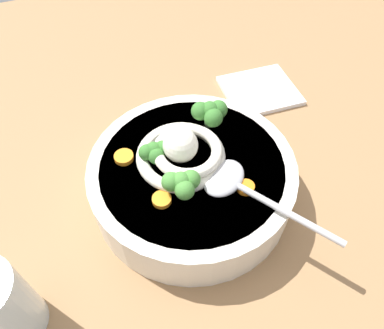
% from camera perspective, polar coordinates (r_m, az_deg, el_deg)
% --- Properties ---
extents(table_slab, '(1.25, 1.25, 0.03)m').
position_cam_1_polar(table_slab, '(0.54, 0.17, -3.31)').
color(table_slab, '#936D47').
rests_on(table_slab, ground).
extents(soup_bowl, '(0.26, 0.26, 0.06)m').
position_cam_1_polar(soup_bowl, '(0.48, -0.00, -2.30)').
color(soup_bowl, silver).
rests_on(soup_bowl, table_slab).
extents(noodle_pile, '(0.12, 0.12, 0.05)m').
position_cam_1_polar(noodle_pile, '(0.45, -1.49, 1.94)').
color(noodle_pile, silver).
rests_on(noodle_pile, soup_bowl).
extents(soup_spoon, '(0.12, 0.16, 0.02)m').
position_cam_1_polar(soup_spoon, '(0.43, 6.51, -2.93)').
color(soup_spoon, '#B7B7BC').
rests_on(soup_spoon, soup_bowl).
extents(broccoli_floret_right, '(0.04, 0.03, 0.03)m').
position_cam_1_polar(broccoli_floret_right, '(0.45, -5.88, 2.11)').
color(broccoli_floret_right, '#7A9E60').
rests_on(broccoli_floret_right, soup_bowl).
extents(broccoli_floret_left, '(0.05, 0.04, 0.04)m').
position_cam_1_polar(broccoli_floret_left, '(0.49, 2.88, 8.09)').
color(broccoli_floret_left, '#7A9E60').
rests_on(broccoli_floret_left, soup_bowl).
extents(broccoli_floret_center, '(0.04, 0.04, 0.04)m').
position_cam_1_polar(broccoli_floret_center, '(0.41, -1.58, -2.95)').
color(broccoli_floret_center, '#7A9E60').
rests_on(broccoli_floret_center, soup_bowl).
extents(carrot_slice_beside_chili, '(0.02, 0.02, 0.01)m').
position_cam_1_polar(carrot_slice_beside_chili, '(0.47, -10.55, 1.14)').
color(carrot_slice_beside_chili, orange).
rests_on(carrot_slice_beside_chili, soup_bowl).
extents(carrot_slice_far, '(0.02, 0.02, 0.01)m').
position_cam_1_polar(carrot_slice_far, '(0.44, 8.37, -3.55)').
color(carrot_slice_far, orange).
rests_on(carrot_slice_far, soup_bowl).
extents(carrot_slice_rear, '(0.02, 0.02, 0.01)m').
position_cam_1_polar(carrot_slice_rear, '(0.43, -4.72, -5.45)').
color(carrot_slice_rear, orange).
rests_on(carrot_slice_rear, soup_bowl).
extents(folded_napkin, '(0.13, 0.12, 0.01)m').
position_cam_1_polar(folded_napkin, '(0.66, 10.47, 11.24)').
color(folded_napkin, white).
rests_on(folded_napkin, table_slab).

